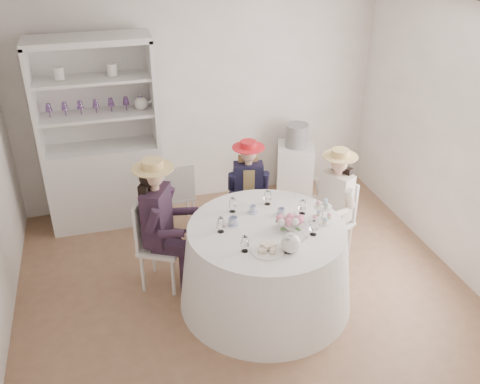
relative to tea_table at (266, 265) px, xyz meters
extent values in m
plane|color=brown|center=(-0.16, 0.27, -0.42)|extent=(4.50, 4.50, 0.00)
plane|color=white|center=(-0.16, 0.27, 2.28)|extent=(4.50, 4.50, 0.00)
plane|color=silver|center=(-0.16, 2.27, 0.93)|extent=(4.50, 0.00, 4.50)
plane|color=silver|center=(-0.16, -1.73, 0.93)|extent=(4.50, 0.00, 4.50)
plane|color=silver|center=(2.09, 0.27, 0.93)|extent=(0.00, 4.50, 4.50)
cone|color=white|center=(0.00, 0.00, -0.01)|extent=(1.68, 1.68, 0.83)
cylinder|color=white|center=(0.00, 0.00, 0.42)|extent=(1.48, 1.48, 0.02)
cube|color=silver|center=(-1.39, 1.95, 0.08)|extent=(1.40, 0.73, 1.00)
cube|color=silver|center=(-1.39, 2.17, 1.18)|extent=(1.32, 0.28, 1.22)
cube|color=silver|center=(-1.39, 1.95, 1.79)|extent=(1.40, 0.73, 0.07)
cube|color=silver|center=(-2.03, 1.95, 1.18)|extent=(0.13, 0.50, 1.22)
cube|color=silver|center=(-0.75, 1.95, 1.18)|extent=(0.13, 0.50, 1.22)
cube|color=silver|center=(-1.39, 1.95, 0.96)|extent=(1.30, 0.66, 0.03)
cube|color=silver|center=(-1.39, 1.95, 1.37)|extent=(1.30, 0.66, 0.03)
sphere|color=white|center=(-0.89, 1.95, 1.05)|extent=(0.16, 0.16, 0.16)
cube|color=silver|center=(1.03, 1.95, -0.06)|extent=(0.59, 0.59, 0.72)
cylinder|color=black|center=(1.03, 1.95, 0.44)|extent=(0.35, 0.35, 0.29)
cube|color=silver|center=(-0.93, 0.53, 0.03)|extent=(0.54, 0.54, 0.04)
cylinder|color=silver|center=(-0.86, 0.31, -0.20)|extent=(0.04, 0.04, 0.44)
cylinder|color=silver|center=(-0.71, 0.60, -0.20)|extent=(0.04, 0.04, 0.44)
cylinder|color=silver|center=(-1.14, 0.46, -0.20)|extent=(0.04, 0.04, 0.44)
cylinder|color=silver|center=(-1.00, 0.74, -0.20)|extent=(0.04, 0.04, 0.44)
cube|color=silver|center=(-1.09, 0.61, 0.30)|extent=(0.20, 0.35, 0.50)
cube|color=black|center=(-0.95, 0.54, 0.40)|extent=(0.34, 0.41, 0.58)
cube|color=black|center=(-0.86, 0.39, 0.11)|extent=(0.36, 0.27, 0.12)
cylinder|color=black|center=(-0.74, 0.33, -0.19)|extent=(0.10, 0.10, 0.46)
cylinder|color=black|center=(-1.01, 0.34, 0.47)|extent=(0.20, 0.16, 0.27)
cube|color=black|center=(-0.78, 0.55, 0.11)|extent=(0.36, 0.27, 0.12)
cylinder|color=black|center=(-0.66, 0.49, -0.19)|extent=(0.10, 0.10, 0.46)
cylinder|color=black|center=(-0.82, 0.70, 0.47)|extent=(0.20, 0.16, 0.27)
cylinder|color=#D8A889|center=(-0.95, 0.54, 0.71)|extent=(0.09, 0.09, 0.08)
sphere|color=#D8A889|center=(-0.95, 0.54, 0.82)|extent=(0.19, 0.19, 0.19)
sphere|color=black|center=(-0.99, 0.56, 0.80)|extent=(0.19, 0.19, 0.19)
cube|color=black|center=(-1.02, 0.58, 0.57)|extent=(0.18, 0.25, 0.38)
cylinder|color=tan|center=(-0.95, 0.54, 0.91)|extent=(0.40, 0.40, 0.01)
cylinder|color=tan|center=(-0.95, 0.54, 0.95)|extent=(0.20, 0.20, 0.08)
cube|color=silver|center=(0.13, 1.06, -0.02)|extent=(0.42, 0.42, 0.04)
cylinder|color=silver|center=(-0.04, 0.95, -0.23)|extent=(0.03, 0.03, 0.39)
cylinder|color=silver|center=(0.24, 0.90, -0.23)|extent=(0.03, 0.03, 0.39)
cylinder|color=silver|center=(0.02, 1.23, -0.23)|extent=(0.03, 0.03, 0.39)
cylinder|color=silver|center=(0.30, 1.17, -0.23)|extent=(0.03, 0.03, 0.39)
cube|color=silver|center=(0.16, 1.22, 0.21)|extent=(0.34, 0.09, 0.44)
cube|color=#191831|center=(0.13, 1.08, 0.30)|extent=(0.35, 0.23, 0.51)
cube|color=tan|center=(0.13, 1.08, 0.30)|extent=(0.16, 0.21, 0.44)
cube|color=#191831|center=(0.03, 0.97, 0.05)|extent=(0.17, 0.32, 0.11)
cylinder|color=#191831|center=(0.01, 0.85, -0.22)|extent=(0.09, 0.09, 0.41)
cylinder|color=#191831|center=(-0.05, 1.08, 0.37)|extent=(0.11, 0.17, 0.24)
cube|color=#191831|center=(0.19, 0.94, 0.05)|extent=(0.17, 0.32, 0.11)
cylinder|color=#191831|center=(0.16, 0.82, -0.22)|extent=(0.09, 0.09, 0.41)
cylinder|color=#191831|center=(0.31, 1.01, 0.37)|extent=(0.11, 0.17, 0.24)
cylinder|color=#D8A889|center=(0.13, 1.08, 0.58)|extent=(0.08, 0.08, 0.07)
sphere|color=#D8A889|center=(0.13, 1.08, 0.68)|extent=(0.17, 0.17, 0.17)
sphere|color=tan|center=(0.14, 1.12, 0.66)|extent=(0.17, 0.17, 0.17)
cube|color=tan|center=(0.15, 1.15, 0.45)|extent=(0.22, 0.11, 0.34)
cylinder|color=red|center=(0.13, 1.08, 0.75)|extent=(0.35, 0.35, 0.01)
cylinder|color=red|center=(0.13, 1.08, 0.79)|extent=(0.18, 0.18, 0.07)
cube|color=silver|center=(0.93, 0.53, -0.01)|extent=(0.50, 0.50, 0.04)
cylinder|color=silver|center=(0.73, 0.58, -0.22)|extent=(0.03, 0.03, 0.40)
cylinder|color=silver|center=(0.88, 0.33, -0.22)|extent=(0.03, 0.03, 0.40)
cylinder|color=silver|center=(0.98, 0.73, -0.22)|extent=(0.03, 0.03, 0.40)
cylinder|color=silver|center=(1.13, 0.48, -0.22)|extent=(0.03, 0.03, 0.40)
cube|color=silver|center=(1.07, 0.61, 0.24)|extent=(0.20, 0.31, 0.46)
cube|color=beige|center=(0.95, 0.54, 0.33)|extent=(0.32, 0.38, 0.53)
cube|color=beige|center=(0.79, 0.54, 0.06)|extent=(0.33, 0.26, 0.11)
cylinder|color=beige|center=(0.68, 0.48, -0.21)|extent=(0.09, 0.09, 0.42)
cylinder|color=beige|center=(0.82, 0.68, 0.39)|extent=(0.18, 0.15, 0.25)
cube|color=beige|center=(0.88, 0.40, 0.06)|extent=(0.33, 0.26, 0.11)
cylinder|color=beige|center=(0.77, 0.34, -0.21)|extent=(0.09, 0.09, 0.42)
cylinder|color=beige|center=(1.01, 0.36, 0.39)|extent=(0.18, 0.15, 0.25)
cylinder|color=#D8A889|center=(0.95, 0.54, 0.61)|extent=(0.08, 0.08, 0.07)
sphere|color=#D8A889|center=(0.95, 0.54, 0.71)|extent=(0.17, 0.17, 0.17)
sphere|color=black|center=(0.98, 0.56, 0.70)|extent=(0.17, 0.17, 0.17)
cube|color=black|center=(1.01, 0.57, 0.48)|extent=(0.17, 0.23, 0.35)
cylinder|color=tan|center=(0.95, 0.54, 0.79)|extent=(0.37, 0.37, 0.01)
cylinder|color=tan|center=(0.95, 0.54, 0.83)|extent=(0.18, 0.18, 0.07)
cube|color=silver|center=(-0.58, 1.63, -0.02)|extent=(0.38, 0.38, 0.04)
cylinder|color=silver|center=(-0.45, 1.78, -0.23)|extent=(0.03, 0.03, 0.39)
cylinder|color=silver|center=(-0.73, 1.76, -0.23)|extent=(0.03, 0.03, 0.39)
cylinder|color=silver|center=(-0.43, 1.50, -0.23)|extent=(0.03, 0.03, 0.39)
cylinder|color=silver|center=(-0.71, 1.48, -0.23)|extent=(0.03, 0.03, 0.39)
cube|color=silver|center=(-0.57, 1.47, 0.21)|extent=(0.34, 0.05, 0.44)
imported|color=white|center=(-0.29, 0.13, 0.46)|extent=(0.09, 0.09, 0.07)
imported|color=white|center=(-0.05, 0.29, 0.46)|extent=(0.09, 0.09, 0.06)
imported|color=white|center=(0.20, 0.18, 0.46)|extent=(0.10, 0.10, 0.06)
imported|color=white|center=(0.20, -0.06, 0.45)|extent=(0.26, 0.26, 0.05)
sphere|color=pink|center=(0.26, -0.07, 0.52)|extent=(0.07, 0.07, 0.07)
sphere|color=white|center=(0.25, -0.03, 0.52)|extent=(0.07, 0.07, 0.07)
sphere|color=pink|center=(0.21, -0.01, 0.52)|extent=(0.07, 0.07, 0.07)
sphere|color=white|center=(0.17, -0.02, 0.52)|extent=(0.07, 0.07, 0.07)
sphere|color=pink|center=(0.14, -0.05, 0.52)|extent=(0.07, 0.07, 0.07)
sphere|color=white|center=(0.14, -0.09, 0.52)|extent=(0.07, 0.07, 0.07)
sphere|color=pink|center=(0.17, -0.12, 0.52)|extent=(0.07, 0.07, 0.07)
sphere|color=white|center=(0.21, -0.13, 0.52)|extent=(0.07, 0.07, 0.07)
sphere|color=pink|center=(0.25, -0.11, 0.52)|extent=(0.07, 0.07, 0.07)
sphere|color=white|center=(0.08, -0.41, 0.50)|extent=(0.17, 0.17, 0.17)
cylinder|color=white|center=(0.19, -0.41, 0.51)|extent=(0.10, 0.03, 0.08)
cylinder|color=white|center=(0.08, -0.41, 0.59)|extent=(0.04, 0.04, 0.02)
cylinder|color=white|center=(-0.11, -0.36, 0.43)|extent=(0.29, 0.29, 0.01)
cube|color=beige|center=(-0.17, -0.38, 0.46)|extent=(0.07, 0.04, 0.03)
cube|color=beige|center=(-0.11, -0.36, 0.47)|extent=(0.08, 0.06, 0.03)
cube|color=beige|center=(-0.05, -0.34, 0.46)|extent=(0.08, 0.07, 0.03)
cube|color=beige|center=(-0.13, -0.32, 0.47)|extent=(0.08, 0.08, 0.03)
cube|color=beige|center=(-0.08, -0.41, 0.46)|extent=(0.07, 0.08, 0.03)
cylinder|color=white|center=(0.54, -0.02, 0.43)|extent=(0.22, 0.22, 0.01)
cylinder|color=white|center=(0.54, -0.02, 0.50)|extent=(0.02, 0.02, 0.15)
cylinder|color=white|center=(0.54, -0.02, 0.58)|extent=(0.17, 0.17, 0.01)
camera|label=1|loc=(-1.34, -3.94, 3.09)|focal=40.00mm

